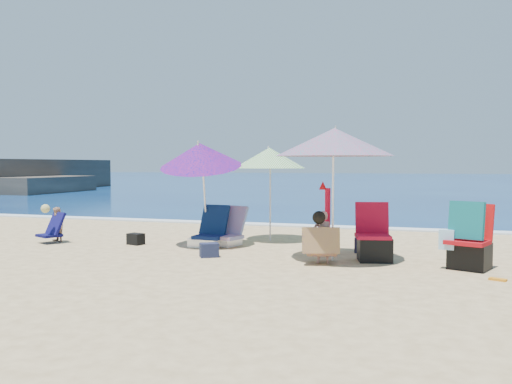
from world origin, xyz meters
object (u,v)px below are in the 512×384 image
(chair_navy, at_px, (209,235))
(chair_rainbow, at_px, (227,235))
(person_center, at_px, (321,238))
(umbrella_turquoise, at_px, (334,142))
(camp_chair_left, at_px, (374,243))
(person_left, at_px, (56,224))
(umbrella_striped, at_px, (269,158))
(furled_umbrella, at_px, (327,214))
(umbrella_blue, at_px, (200,155))
(camp_chair_right, at_px, (469,244))

(chair_navy, distance_m, chair_rainbow, 0.35)
(chair_navy, height_order, person_center, person_center)
(umbrella_turquoise, distance_m, person_center, 1.61)
(camp_chair_left, bearing_deg, person_left, 178.12)
(umbrella_striped, bearing_deg, camp_chair_left, -36.97)
(furled_umbrella, bearing_deg, umbrella_turquoise, -68.71)
(umbrella_striped, relative_size, chair_navy, 2.50)
(person_center, bearing_deg, umbrella_turquoise, 69.75)
(umbrella_blue, height_order, person_center, umbrella_blue)
(person_left, bearing_deg, umbrella_striped, 20.22)
(umbrella_turquoise, height_order, person_left, umbrella_turquoise)
(chair_navy, distance_m, camp_chair_right, 4.78)
(camp_chair_left, xyz_separation_m, person_left, (-6.46, 0.21, 0.08))
(umbrella_turquoise, relative_size, furled_umbrella, 1.71)
(furled_umbrella, height_order, person_left, furled_umbrella)
(umbrella_blue, height_order, chair_navy, umbrella_blue)
(umbrella_striped, bearing_deg, camp_chair_right, -28.39)
(umbrella_blue, xyz_separation_m, camp_chair_right, (4.82, -0.87, -1.41))
(camp_chair_right, height_order, person_center, camp_chair_right)
(umbrella_turquoise, distance_m, umbrella_striped, 2.54)
(umbrella_striped, height_order, camp_chair_right, umbrella_striped)
(umbrella_turquoise, xyz_separation_m, person_center, (-0.14, -0.38, -1.56))
(umbrella_blue, bearing_deg, person_center, -23.39)
(person_center, bearing_deg, camp_chair_left, 34.46)
(chair_navy, xyz_separation_m, camp_chair_left, (3.24, -0.67, 0.08))
(furled_umbrella, height_order, chair_rainbow, furled_umbrella)
(umbrella_turquoise, bearing_deg, chair_navy, 162.17)
(camp_chair_left, height_order, person_left, camp_chair_left)
(furled_umbrella, xyz_separation_m, chair_navy, (-2.37, 0.27, -0.51))
(chair_rainbow, xyz_separation_m, person_left, (-3.53, -0.63, 0.16))
(umbrella_striped, xyz_separation_m, person_left, (-4.15, -1.53, -1.37))
(umbrella_striped, relative_size, umbrella_blue, 0.91)
(chair_rainbow, height_order, camp_chair_right, camp_chair_right)
(umbrella_striped, relative_size, person_left, 2.46)
(person_center, bearing_deg, furled_umbrella, 94.91)
(camp_chair_right, xyz_separation_m, person_center, (-2.23, -0.25, 0.04))
(furled_umbrella, height_order, camp_chair_right, furled_umbrella)
(umbrella_turquoise, height_order, person_center, umbrella_turquoise)
(chair_rainbow, xyz_separation_m, camp_chair_left, (2.94, -0.85, 0.08))
(umbrella_blue, height_order, camp_chair_left, umbrella_blue)
(umbrella_turquoise, xyz_separation_m, chair_rainbow, (-2.29, 1.01, -1.77))
(umbrella_striped, height_order, umbrella_blue, umbrella_blue)
(umbrella_striped, height_order, camp_chair_left, umbrella_striped)
(umbrella_striped, distance_m, camp_chair_left, 3.24)
(umbrella_striped, distance_m, camp_chair_right, 4.48)
(umbrella_striped, distance_m, umbrella_blue, 1.58)
(chair_navy, bearing_deg, camp_chair_left, -11.67)
(camp_chair_right, distance_m, person_left, 7.93)
(camp_chair_left, bearing_deg, chair_navy, 168.33)
(umbrella_blue, distance_m, person_center, 3.14)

